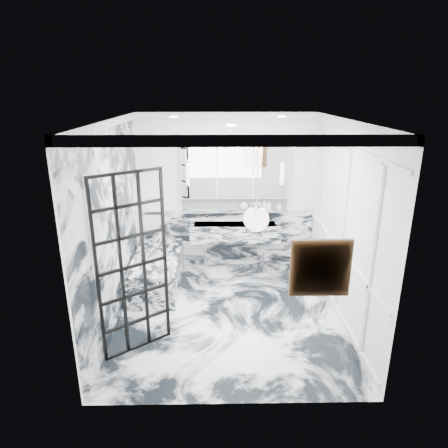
{
  "coord_description": "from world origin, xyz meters",
  "views": [
    {
      "loc": [
        -0.16,
        -5.2,
        3.17
      ],
      "look_at": [
        -0.06,
        0.5,
        1.24
      ],
      "focal_mm": 32.0,
      "sensor_mm": 36.0,
      "label": 1
    }
  ],
  "objects_px": {
    "crittall_door": "(133,266)",
    "bathtub": "(157,271)",
    "mirror_cabinet": "(235,170)",
    "trough_sink": "(235,232)"
  },
  "relations": [
    {
      "from": "bathtub",
      "to": "crittall_door",
      "type": "bearing_deg",
      "value": -90.39
    },
    {
      "from": "mirror_cabinet",
      "to": "trough_sink",
      "type": "bearing_deg",
      "value": -90.0
    },
    {
      "from": "trough_sink",
      "to": "bathtub",
      "type": "xyz_separation_m",
      "value": [
        -1.33,
        -0.66,
        -0.45
      ]
    },
    {
      "from": "mirror_cabinet",
      "to": "bathtub",
      "type": "distance_m",
      "value": 2.2
    },
    {
      "from": "crittall_door",
      "to": "bathtub",
      "type": "xyz_separation_m",
      "value": [
        0.01,
        1.68,
        -0.87
      ]
    },
    {
      "from": "trough_sink",
      "to": "mirror_cabinet",
      "type": "bearing_deg",
      "value": 90.0
    },
    {
      "from": "crittall_door",
      "to": "trough_sink",
      "type": "xyz_separation_m",
      "value": [
        1.34,
        2.34,
        -0.41
      ]
    },
    {
      "from": "crittall_door",
      "to": "mirror_cabinet",
      "type": "height_order",
      "value": "mirror_cabinet"
    },
    {
      "from": "trough_sink",
      "to": "mirror_cabinet",
      "type": "height_order",
      "value": "mirror_cabinet"
    },
    {
      "from": "crittall_door",
      "to": "trough_sink",
      "type": "relative_size",
      "value": 1.43
    }
  ]
}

